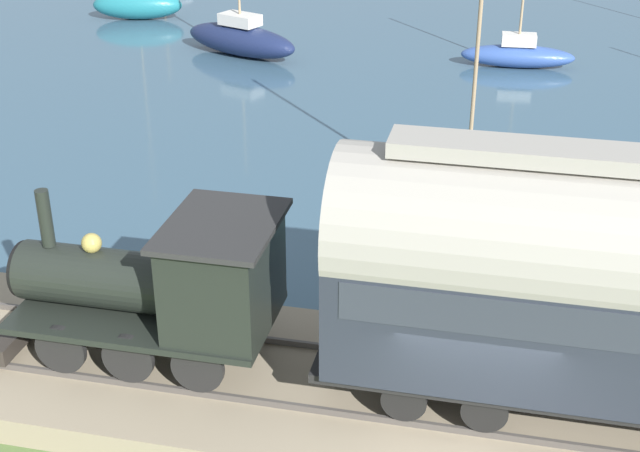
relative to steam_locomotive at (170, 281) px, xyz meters
The scene contains 6 objects.
rail_embankment 5.73m from the steam_locomotive, 90.00° to the right, with size 4.55×56.00×0.63m.
steam_locomotive is the anchor object (origin of this frame).
sailboat_navy 22.54m from the steam_locomotive, 14.23° to the left, with size 3.51×5.61×5.33m.
sailboat_teal 29.49m from the steam_locomotive, 24.45° to the left, with size 2.33×4.43×9.77m.
sailboat_green 9.92m from the steam_locomotive, 28.24° to the right, with size 3.67×5.56×8.28m.
sailboat_blue 23.29m from the steam_locomotive, 13.95° to the right, with size 1.43×4.47×5.84m.
Camera 1 is at (-11.39, -0.15, 9.99)m, focal length 50.00 mm.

